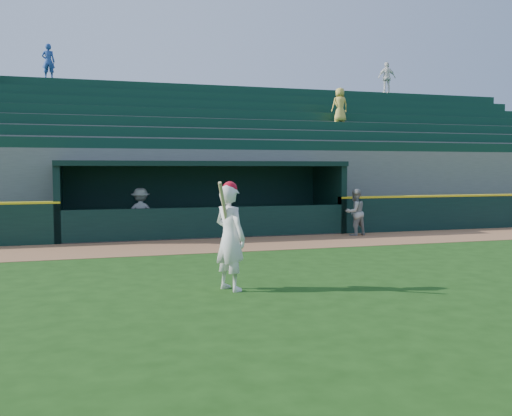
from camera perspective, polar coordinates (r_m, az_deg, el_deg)
name	(u,v)px	position (r m, az deg, el deg)	size (l,w,h in m)	color
ground	(278,275)	(12.00, 2.26, -6.72)	(120.00, 120.00, 0.00)	#1A4010
warning_track	(223,245)	(16.64, -3.34, -3.69)	(40.00, 3.00, 0.01)	#97623C
dugout_player_front	(355,212)	(19.14, 9.87, -0.42)	(0.75, 0.59, 1.55)	#999994
dugout_player_inside	(141,213)	(18.58, -11.46, -0.50)	(1.03, 0.59, 1.60)	#ABABA6
dugout	(201,194)	(19.54, -5.52, 1.42)	(9.40, 2.80, 2.46)	slate
stands	(178,164)	(24.02, -7.78, 4.35)	(34.50, 6.25, 7.52)	slate
batter_at_plate	(230,236)	(10.41, -2.62, -2.82)	(0.74, 0.87, 2.01)	white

